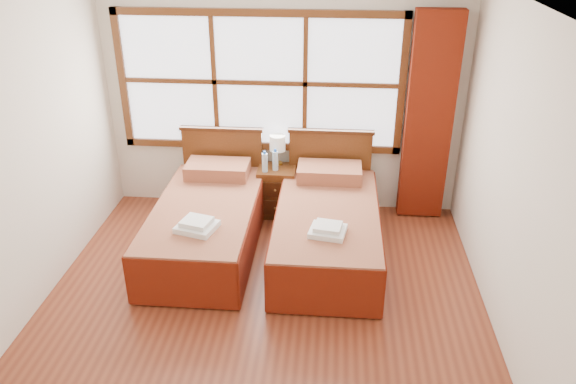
{
  "coord_description": "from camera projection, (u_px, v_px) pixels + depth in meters",
  "views": [
    {
      "loc": [
        0.58,
        -3.77,
        3.19
      ],
      "look_at": [
        0.19,
        0.7,
        0.93
      ],
      "focal_mm": 35.0,
      "sensor_mm": 36.0,
      "label": 1
    }
  ],
  "objects": [
    {
      "name": "floor",
      "position": [
        259.0,
        324.0,
        4.83
      ],
      "size": [
        4.5,
        4.5,
        0.0
      ],
      "primitive_type": "plane",
      "color": "brown",
      "rests_on": "ground"
    },
    {
      "name": "ceiling",
      "position": [
        250.0,
        11.0,
        3.66
      ],
      "size": [
        4.5,
        4.5,
        0.0
      ],
      "primitive_type": "plane",
      "rotation": [
        3.14,
        0.0,
        0.0
      ],
      "color": "white",
      "rests_on": "wall_back"
    },
    {
      "name": "wall_back",
      "position": [
        283.0,
        100.0,
        6.25
      ],
      "size": [
        4.0,
        0.0,
        4.0
      ],
      "primitive_type": "plane",
      "rotation": [
        1.57,
        0.0,
        0.0
      ],
      "color": "silver",
      "rests_on": "floor"
    },
    {
      "name": "wall_left",
      "position": [
        3.0,
        179.0,
        4.4
      ],
      "size": [
        0.0,
        4.5,
        4.5
      ],
      "primitive_type": "plane",
      "rotation": [
        1.57,
        0.0,
        1.57
      ],
      "color": "silver",
      "rests_on": "floor"
    },
    {
      "name": "wall_right",
      "position": [
        526.0,
        200.0,
        4.09
      ],
      "size": [
        0.0,
        4.5,
        4.5
      ],
      "primitive_type": "plane",
      "rotation": [
        1.57,
        0.0,
        -1.57
      ],
      "color": "silver",
      "rests_on": "floor"
    },
    {
      "name": "window",
      "position": [
        260.0,
        82.0,
        6.15
      ],
      "size": [
        3.16,
        0.06,
        1.56
      ],
      "color": "white",
      "rests_on": "wall_back"
    },
    {
      "name": "curtain",
      "position": [
        429.0,
        119.0,
        6.06
      ],
      "size": [
        0.5,
        0.16,
        2.3
      ],
      "primitive_type": "cube",
      "color": "maroon",
      "rests_on": "wall_back"
    },
    {
      "name": "bed_left",
      "position": [
        207.0,
        221.0,
        5.82
      ],
      "size": [
        1.02,
        2.04,
        0.99
      ],
      "color": "#401E0D",
      "rests_on": "floor"
    },
    {
      "name": "bed_right",
      "position": [
        327.0,
        226.0,
        5.72
      ],
      "size": [
        1.03,
        2.05,
        1.0
      ],
      "color": "#401E0D",
      "rests_on": "floor"
    },
    {
      "name": "nightstand",
      "position": [
        277.0,
        191.0,
        6.48
      ],
      "size": [
        0.43,
        0.42,
        0.57
      ],
      "color": "#572D13",
      "rests_on": "floor"
    },
    {
      "name": "towels_left",
      "position": [
        197.0,
        225.0,
        5.21
      ],
      "size": [
        0.41,
        0.38,
        0.1
      ],
      "rotation": [
        0.0,
        0.0,
        -0.27
      ],
      "color": "white",
      "rests_on": "bed_left"
    },
    {
      "name": "towels_right",
      "position": [
        328.0,
        230.0,
        5.13
      ],
      "size": [
        0.37,
        0.33,
        0.1
      ],
      "rotation": [
        0.0,
        0.0,
        -0.17
      ],
      "color": "white",
      "rests_on": "bed_right"
    },
    {
      "name": "lamp",
      "position": [
        278.0,
        144.0,
        6.36
      ],
      "size": [
        0.18,
        0.18,
        0.35
      ],
      "color": "gold",
      "rests_on": "nightstand"
    },
    {
      "name": "bottle_near",
      "position": [
        265.0,
        162.0,
        6.23
      ],
      "size": [
        0.07,
        0.07,
        0.25
      ],
      "color": "silver",
      "rests_on": "nightstand"
    },
    {
      "name": "bottle_far",
      "position": [
        275.0,
        160.0,
        6.27
      ],
      "size": [
        0.07,
        0.07,
        0.25
      ],
      "color": "silver",
      "rests_on": "nightstand"
    }
  ]
}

